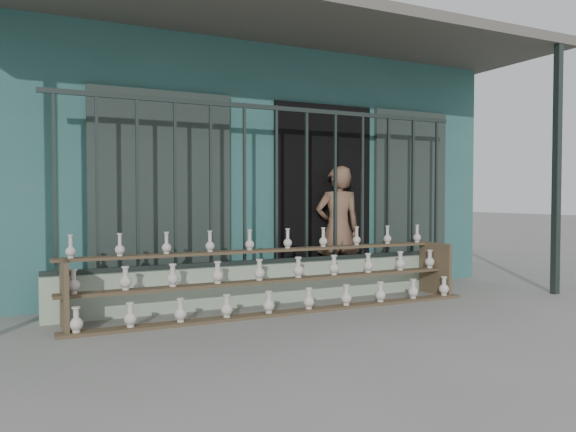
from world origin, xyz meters
name	(u,v)px	position (x,y,z in m)	size (l,w,h in m)	color
ground	(335,325)	(0.00, 0.00, 0.00)	(60.00, 60.00, 0.00)	slate
workshop_building	(199,171)	(0.00, 4.23, 1.62)	(7.40, 6.60, 3.21)	#2B5B57
parapet_wall	(276,282)	(0.00, 1.30, 0.23)	(5.00, 0.20, 0.45)	#A5BA9F
security_fence	(276,185)	(0.00, 1.30, 1.35)	(5.00, 0.04, 1.80)	#283330
shelf_rack	(279,277)	(-0.16, 0.89, 0.36)	(4.50, 0.68, 0.85)	brown
elderly_woman	(338,229)	(1.00, 1.59, 0.80)	(0.58, 0.38, 1.60)	brown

